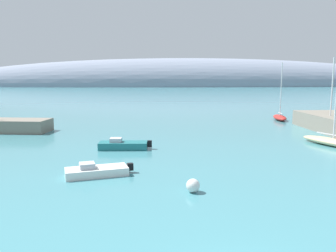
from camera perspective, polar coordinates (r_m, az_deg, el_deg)
name	(u,v)px	position (r m, az deg, el deg)	size (l,w,h in m)	color
distant_ridge	(190,86)	(254.42, 3.78, 6.66)	(374.79, 52.62, 40.81)	gray
sailboat_navy_near_shore	(329,127)	(47.92, 25.40, -0.20)	(3.24, 6.77, 9.39)	navy
sailboat_red_mid_mooring	(280,117)	(58.05, 18.20, 1.44)	(2.56, 5.79, 9.23)	red
sailboat_sand_outer_mooring	(333,141)	(38.46, 25.91, -2.31)	(4.62, 7.48, 9.72)	#C6B284
motorboat_white_foreground	(96,171)	(24.91, -11.88, -7.37)	(4.90, 2.88, 0.98)	white
motorboat_teal_outer	(123,145)	(33.38, -7.53, -3.19)	(5.14, 1.92, 1.10)	#1E6B70
mooring_buoy_white	(193,186)	(21.04, 4.20, -9.91)	(0.84, 0.84, 0.84)	silver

